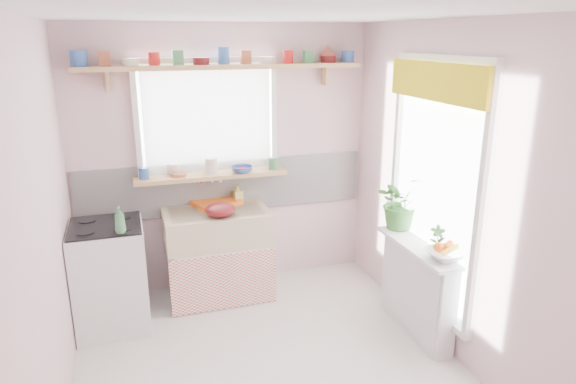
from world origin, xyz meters
name	(u,v)px	position (x,y,z in m)	size (l,w,h in m)	color
room	(318,160)	(0.66, 0.86, 1.37)	(3.20, 3.20, 3.20)	silver
sink_unit	(218,254)	(-0.15, 1.29, 0.43)	(0.95, 0.65, 1.11)	white
cooker	(110,276)	(-1.10, 1.05, 0.46)	(0.58, 0.58, 0.93)	white
radiator_ledge	(417,287)	(1.30, 0.20, 0.40)	(0.22, 0.95, 0.78)	white
windowsill	(212,176)	(-0.15, 1.48, 1.14)	(1.40, 0.22, 0.04)	tan
pine_shelf	(224,67)	(0.00, 1.47, 2.12)	(2.52, 0.24, 0.04)	tan
shelf_crockery	(222,58)	(-0.02, 1.47, 2.19)	(2.47, 0.11, 0.12)	#3359A5
sill_crockery	(211,168)	(-0.15, 1.48, 1.22)	(1.35, 0.11, 0.12)	#3359A5
dish_tray	(216,202)	(-0.12, 1.50, 0.87)	(0.41, 0.31, 0.04)	orange
colander	(220,210)	(-0.14, 1.16, 0.91)	(0.27, 0.27, 0.12)	#611014
jade_plant	(401,202)	(1.33, 0.60, 1.01)	(0.43, 0.37, 0.47)	#36702C
fruit_bowl	(446,255)	(1.33, -0.10, 0.81)	(0.29, 0.29, 0.07)	silver
herb_pot	(438,239)	(1.33, 0.02, 0.89)	(0.12, 0.08, 0.23)	#326127
soap_bottle_sink	(238,193)	(0.09, 1.50, 0.94)	(0.08, 0.08, 0.18)	#D1BC5C
sill_cup	(174,169)	(-0.49, 1.54, 1.21)	(0.13, 0.13, 0.11)	beige
sill_bowl	(242,169)	(0.13, 1.42, 1.19)	(0.20, 0.20, 0.06)	#3156A1
shelf_vase	(327,54)	(1.00, 1.53, 2.22)	(0.15, 0.15, 0.16)	#AE4D35
cooker_bottle	(120,220)	(-0.98, 0.83, 1.02)	(0.08, 0.08, 0.21)	#448854
fruit	(447,247)	(1.34, -0.09, 0.87)	(0.20, 0.14, 0.10)	orange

